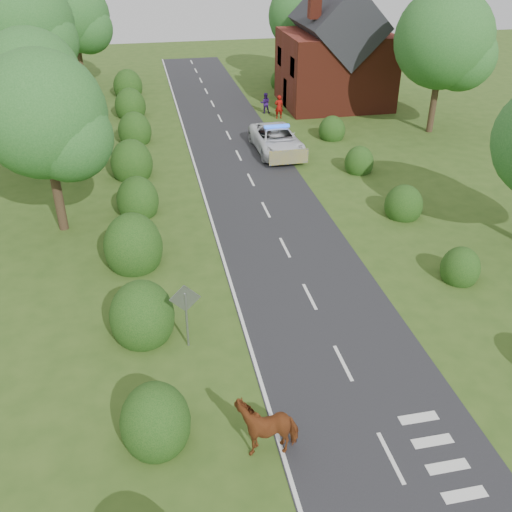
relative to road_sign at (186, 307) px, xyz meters
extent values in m
plane|color=#33501A|center=(5.00, -2.00, -1.65)|extent=(120.00, 120.00, 0.00)
cube|color=black|center=(5.00, 13.00, -1.64)|extent=(6.00, 70.00, 0.02)
cube|color=white|center=(5.00, -6.00, -1.63)|extent=(0.12, 1.80, 0.01)
cube|color=white|center=(5.00, -2.00, -1.63)|extent=(0.12, 1.80, 0.01)
cube|color=white|center=(5.00, 2.00, -1.63)|extent=(0.12, 1.80, 0.01)
cube|color=white|center=(5.00, 6.00, -1.63)|extent=(0.12, 1.80, 0.01)
cube|color=white|center=(5.00, 10.00, -1.63)|extent=(0.12, 1.80, 0.01)
cube|color=white|center=(5.00, 14.00, -1.63)|extent=(0.12, 1.80, 0.01)
cube|color=white|center=(5.00, 18.00, -1.63)|extent=(0.12, 1.80, 0.01)
cube|color=white|center=(5.00, 22.00, -1.63)|extent=(0.12, 1.80, 0.01)
cube|color=white|center=(5.00, 26.00, -1.63)|extent=(0.12, 1.80, 0.01)
cube|color=white|center=(5.00, 30.00, -1.63)|extent=(0.12, 1.80, 0.01)
cube|color=white|center=(5.00, 34.00, -1.63)|extent=(0.12, 1.80, 0.01)
cube|color=white|center=(5.00, 38.00, -1.63)|extent=(0.12, 1.80, 0.01)
cube|color=white|center=(5.00, 42.00, -1.63)|extent=(0.12, 1.80, 0.01)
cube|color=white|center=(5.00, 46.00, -1.63)|extent=(0.12, 1.80, 0.01)
cube|color=white|center=(2.10, 13.00, -1.63)|extent=(0.12, 70.00, 0.01)
cube|color=white|center=(6.40, -7.50, -1.63)|extent=(1.20, 0.35, 0.01)
cube|color=white|center=(6.40, -6.60, -1.63)|extent=(1.20, 0.35, 0.01)
cube|color=white|center=(6.40, -5.70, -1.63)|extent=(1.20, 0.35, 0.01)
cube|color=white|center=(6.40, -4.80, -1.63)|extent=(1.20, 0.35, 0.01)
ellipsoid|color=#12390F|center=(-1.30, -4.00, -0.99)|extent=(2.00, 2.10, 2.40)
ellipsoid|color=#12390F|center=(-1.50, 1.00, -0.91)|extent=(2.30, 2.41, 2.70)
ellipsoid|color=#12390F|center=(-1.70, 6.00, -0.83)|extent=(2.50, 2.62, 3.00)
ellipsoid|color=#12390F|center=(-1.40, 11.00, -0.97)|extent=(2.10, 2.20, 2.50)
ellipsoid|color=#12390F|center=(-1.60, 16.00, -0.88)|extent=(2.40, 2.52, 2.80)
ellipsoid|color=#12390F|center=(-1.30, 22.00, -0.94)|extent=(2.20, 2.31, 2.60)
ellipsoid|color=#12390F|center=(-1.50, 28.00, -0.91)|extent=(2.30, 2.41, 2.70)
ellipsoid|color=#12390F|center=(-1.60, 34.00, -0.88)|extent=(2.40, 2.52, 2.80)
ellipsoid|color=#12390F|center=(11.40, 2.00, -1.13)|extent=(1.60, 1.68, 1.90)
ellipsoid|color=#12390F|center=(11.60, 8.00, -1.08)|extent=(1.90, 2.00, 2.10)
ellipsoid|color=#12390F|center=(11.50, 14.00, -1.10)|extent=(1.70, 1.78, 2.00)
ellipsoid|color=#12390F|center=(11.80, 20.00, -1.10)|extent=(1.80, 1.89, 2.00)
ellipsoid|color=#12390F|center=(11.60, 34.00, -1.10)|extent=(1.70, 1.78, 2.00)
cylinder|color=#332316|center=(-5.00, 10.00, 0.33)|extent=(0.44, 0.44, 3.96)
sphere|color=#1F581F|center=(-5.00, 10.00, 3.93)|extent=(5.60, 5.60, 5.60)
sphere|color=#438137|center=(-4.02, 9.44, 3.03)|extent=(3.92, 3.92, 3.92)
cylinder|color=#332316|center=(-6.50, 18.00, 0.22)|extent=(0.44, 0.44, 3.74)
sphere|color=#1F581F|center=(-6.50, 18.00, 3.62)|extent=(5.60, 5.60, 5.60)
sphere|color=#438137|center=(-5.52, 17.44, 2.77)|extent=(3.92, 3.92, 3.92)
cylinder|color=#332316|center=(-8.00, 28.00, 0.77)|extent=(0.44, 0.44, 4.84)
sphere|color=#1F581F|center=(-8.00, 28.00, 5.17)|extent=(6.80, 6.80, 6.80)
sphere|color=#438137|center=(-6.81, 27.32, 4.07)|extent=(4.76, 4.76, 4.76)
cylinder|color=#332316|center=(-5.50, 38.00, 0.44)|extent=(0.44, 0.44, 4.18)
sphere|color=#1F581F|center=(-5.50, 38.00, 4.24)|extent=(6.00, 6.00, 6.00)
sphere|color=#438137|center=(-4.45, 37.40, 3.29)|extent=(4.20, 4.20, 4.20)
cylinder|color=#332316|center=(19.00, 20.00, 0.55)|extent=(0.44, 0.44, 4.40)
sphere|color=#1F581F|center=(19.00, 20.00, 4.55)|extent=(6.40, 6.40, 6.40)
sphere|color=#438137|center=(20.12, 19.36, 3.55)|extent=(4.48, 4.48, 4.48)
cylinder|color=#332316|center=(14.00, 36.00, 0.33)|extent=(0.44, 0.44, 3.96)
sphere|color=#1F581F|center=(14.00, 36.00, 3.93)|extent=(6.00, 6.00, 6.00)
sphere|color=#438137|center=(15.05, 35.40, 3.03)|extent=(4.20, 4.20, 4.20)
cylinder|color=gray|center=(0.00, 0.00, -0.55)|extent=(0.08, 0.08, 2.20)
cube|color=gray|center=(0.00, 0.00, 0.35)|extent=(1.06, 0.04, 1.06)
cube|color=maroon|center=(14.50, 28.00, 1.10)|extent=(8.00, 7.00, 5.50)
cube|color=black|center=(14.50, 28.00, 4.55)|extent=(5.94, 7.40, 5.94)
cube|color=maroon|center=(12.00, 26.00, 5.95)|extent=(0.80, 0.80, 1.60)
imported|color=brown|center=(1.74, -4.81, -0.94)|extent=(2.01, 1.06, 1.42)
imported|color=silver|center=(7.50, 18.19, -0.85)|extent=(2.77, 5.83, 1.61)
cube|color=yellow|center=(7.56, 15.27, -0.93)|extent=(2.40, 0.11, 0.88)
cube|color=blue|center=(7.50, 18.19, 0.03)|extent=(1.60, 0.31, 0.14)
imported|color=#990D09|center=(9.34, 25.15, -0.79)|extent=(0.64, 0.43, 1.73)
imported|color=#2E125B|center=(8.63, 26.68, -0.88)|extent=(0.83, 0.69, 1.55)
camera|label=1|loc=(-0.83, -15.77, 11.22)|focal=40.00mm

